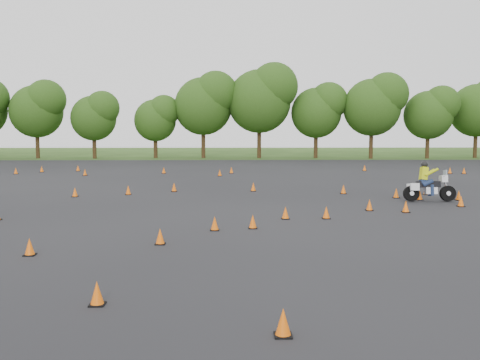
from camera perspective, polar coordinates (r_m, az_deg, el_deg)
name	(u,v)px	position (r m, az deg, el deg)	size (l,w,h in m)	color
ground	(242,225)	(19.05, 0.20, -4.80)	(140.00, 140.00, 0.00)	#2D5119
asphalt_pad	(239,201)	(24.97, -0.08, -2.27)	(62.00, 62.00, 0.00)	black
treeline	(272,115)	(54.18, 3.42, 6.94)	(87.12, 32.11, 10.88)	#284814
traffic_cones	(249,197)	(24.57, 0.94, -1.87)	(36.77, 33.62, 0.45)	#FD650A
rider_yellow	(430,182)	(26.25, 19.65, -0.16)	(2.42, 0.74, 1.87)	#C4CE12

